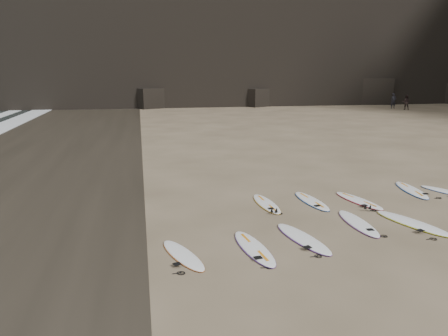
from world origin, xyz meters
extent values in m
plane|color=#897559|center=(0.00, 0.00, 0.00)|extent=(240.00, 240.00, 0.00)
cube|color=#383026|center=(-13.00, 10.00, 0.00)|extent=(12.00, 200.00, 0.01)
cube|color=black|center=(8.00, 45.00, 1.16)|extent=(4.23, 4.46, 2.33)
cube|color=black|center=(25.00, 46.00, 1.80)|extent=(5.95, 5.19, 3.59)
cube|color=black|center=(-6.00, 45.00, 1.25)|extent=(4.49, 4.76, 2.49)
ellipsoid|color=white|center=(-4.14, -0.98, 0.05)|extent=(0.92, 2.65, 0.09)
ellipsoid|color=white|center=(-2.58, -0.58, 0.05)|extent=(1.17, 2.71, 0.09)
ellipsoid|color=white|center=(-0.40, 0.31, 0.05)|extent=(0.69, 2.56, 0.09)
ellipsoid|color=white|center=(1.29, -0.03, 0.05)|extent=(1.49, 2.85, 0.10)
ellipsoid|color=white|center=(-2.67, 2.83, 0.04)|extent=(0.71, 2.48, 0.09)
ellipsoid|color=white|center=(-0.93, 2.83, 0.05)|extent=(0.80, 2.54, 0.09)
ellipsoid|color=white|center=(0.80, 2.55, 0.05)|extent=(1.12, 2.57, 0.09)
ellipsoid|color=white|center=(3.60, 3.48, 0.05)|extent=(1.06, 2.72, 0.10)
ellipsoid|color=white|center=(4.86, 2.99, 0.04)|extent=(1.39, 2.31, 0.08)
ellipsoid|color=white|center=(-6.09, -1.06, 0.04)|extent=(1.26, 2.31, 0.08)
imported|color=black|center=(24.28, 38.36, 0.94)|extent=(0.73, 0.53, 1.89)
imported|color=black|center=(24.91, 36.66, 0.89)|extent=(1.08, 1.01, 1.77)
camera|label=1|loc=(-7.05, -11.73, 4.79)|focal=35.00mm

